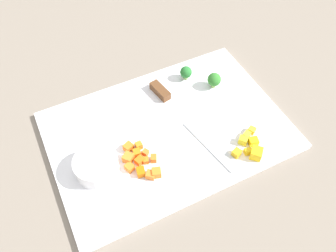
# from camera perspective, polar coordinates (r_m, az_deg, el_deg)

# --- Properties ---
(ground_plane) EXTENTS (4.00, 4.00, 0.00)m
(ground_plane) POSITION_cam_1_polar(r_m,az_deg,el_deg) (0.74, 0.00, -1.02)
(ground_plane) COLOR gray
(cutting_board) EXTENTS (0.50, 0.34, 0.01)m
(cutting_board) POSITION_cam_1_polar(r_m,az_deg,el_deg) (0.73, 0.00, -0.75)
(cutting_board) COLOR white
(cutting_board) RESTS_ON ground_plane
(prep_bowl) EXTENTS (0.09, 0.09, 0.04)m
(prep_bowl) POSITION_cam_1_polar(r_m,az_deg,el_deg) (0.67, -11.93, -6.52)
(prep_bowl) COLOR white
(prep_bowl) RESTS_ON cutting_board
(chef_knife) EXTENTS (0.08, 0.28, 0.02)m
(chef_knife) POSITION_cam_1_polar(r_m,az_deg,el_deg) (0.76, 1.53, 2.95)
(chef_knife) COLOR silver
(chef_knife) RESTS_ON cutting_board
(carrot_dice_0) EXTENTS (0.02, 0.02, 0.01)m
(carrot_dice_0) POSITION_cam_1_polar(r_m,az_deg,el_deg) (0.68, -4.76, -5.80)
(carrot_dice_0) COLOR orange
(carrot_dice_0) RESTS_ON cutting_board
(carrot_dice_1) EXTENTS (0.02, 0.02, 0.02)m
(carrot_dice_1) POSITION_cam_1_polar(r_m,az_deg,el_deg) (0.70, -6.65, -3.55)
(carrot_dice_1) COLOR orange
(carrot_dice_1) RESTS_ON cutting_board
(carrot_dice_2) EXTENTS (0.02, 0.02, 0.02)m
(carrot_dice_2) POSITION_cam_1_polar(r_m,az_deg,el_deg) (0.66, -1.95, -7.85)
(carrot_dice_2) COLOR orange
(carrot_dice_2) RESTS_ON cutting_board
(carrot_dice_3) EXTENTS (0.02, 0.02, 0.01)m
(carrot_dice_3) POSITION_cam_1_polar(r_m,az_deg,el_deg) (0.67, -4.58, -7.67)
(carrot_dice_3) COLOR orange
(carrot_dice_3) RESTS_ON cutting_board
(carrot_dice_4) EXTENTS (0.02, 0.02, 0.01)m
(carrot_dice_4) POSITION_cam_1_polar(r_m,az_deg,el_deg) (0.68, -2.43, -5.46)
(carrot_dice_4) COLOR orange
(carrot_dice_4) RESTS_ON cutting_board
(carrot_dice_5) EXTENTS (0.02, 0.02, 0.01)m
(carrot_dice_5) POSITION_cam_1_polar(r_m,az_deg,el_deg) (0.69, -5.25, -4.46)
(carrot_dice_5) COLOR orange
(carrot_dice_5) RESTS_ON cutting_board
(carrot_dice_6) EXTENTS (0.02, 0.02, 0.01)m
(carrot_dice_6) POSITION_cam_1_polar(r_m,az_deg,el_deg) (0.67, -6.46, -6.90)
(carrot_dice_6) COLOR orange
(carrot_dice_6) RESTS_ON cutting_board
(carrot_dice_7) EXTENTS (0.01, 0.02, 0.01)m
(carrot_dice_7) POSITION_cam_1_polar(r_m,az_deg,el_deg) (0.68, -3.72, -5.79)
(carrot_dice_7) COLOR orange
(carrot_dice_7) RESTS_ON cutting_board
(carrot_dice_8) EXTENTS (0.02, 0.02, 0.01)m
(carrot_dice_8) POSITION_cam_1_polar(r_m,az_deg,el_deg) (0.66, -2.93, -8.18)
(carrot_dice_8) COLOR orange
(carrot_dice_8) RESTS_ON cutting_board
(carrot_dice_9) EXTENTS (0.03, 0.03, 0.02)m
(carrot_dice_9) POSITION_cam_1_polar(r_m,az_deg,el_deg) (0.68, -6.69, -5.34)
(carrot_dice_9) COLOR orange
(carrot_dice_9) RESTS_ON cutting_board
(carrot_dice_10) EXTENTS (0.01, 0.01, 0.02)m
(carrot_dice_10) POSITION_cam_1_polar(r_m,az_deg,el_deg) (0.70, -4.92, -3.30)
(carrot_dice_10) COLOR orange
(carrot_dice_10) RESTS_ON cutting_board
(carrot_dice_11) EXTENTS (0.02, 0.02, 0.01)m
(carrot_dice_11) POSITION_cam_1_polar(r_m,az_deg,el_deg) (0.69, -3.79, -4.48)
(carrot_dice_11) COLOR orange
(carrot_dice_11) RESTS_ON cutting_board
(pepper_dice_0) EXTENTS (0.02, 0.01, 0.01)m
(pepper_dice_0) POSITION_cam_1_polar(r_m,az_deg,el_deg) (0.71, 13.28, -4.16)
(pepper_dice_0) COLOR yellow
(pepper_dice_0) RESTS_ON cutting_board
(pepper_dice_1) EXTENTS (0.02, 0.02, 0.01)m
(pepper_dice_1) POSITION_cam_1_polar(r_m,az_deg,el_deg) (0.74, 13.88, -0.70)
(pepper_dice_1) COLOR yellow
(pepper_dice_1) RESTS_ON cutting_board
(pepper_dice_2) EXTENTS (0.02, 0.02, 0.02)m
(pepper_dice_2) POSITION_cam_1_polar(r_m,az_deg,el_deg) (0.70, 11.41, -4.48)
(pepper_dice_2) COLOR yellow
(pepper_dice_2) RESTS_ON cutting_board
(pepper_dice_3) EXTENTS (0.02, 0.02, 0.01)m
(pepper_dice_3) POSITION_cam_1_polar(r_m,az_deg,el_deg) (0.73, 13.08, -1.48)
(pepper_dice_3) COLOR yellow
(pepper_dice_3) RESTS_ON cutting_board
(pepper_dice_4) EXTENTS (0.03, 0.03, 0.02)m
(pepper_dice_4) POSITION_cam_1_polar(r_m,az_deg,el_deg) (0.70, 14.59, -4.47)
(pepper_dice_4) COLOR yellow
(pepper_dice_4) RESTS_ON cutting_board
(pepper_dice_5) EXTENTS (0.02, 0.02, 0.01)m
(pepper_dice_5) POSITION_cam_1_polar(r_m,az_deg,el_deg) (0.72, 14.13, -2.54)
(pepper_dice_5) COLOR yellow
(pepper_dice_5) RESTS_ON cutting_board
(pepper_dice_6) EXTENTS (0.02, 0.02, 0.02)m
(pepper_dice_6) POSITION_cam_1_polar(r_m,az_deg,el_deg) (0.72, 12.50, -2.38)
(pepper_dice_6) COLOR yellow
(pepper_dice_6) RESTS_ON cutting_board
(broccoli_floret_0) EXTENTS (0.03, 0.03, 0.04)m
(broccoli_floret_0) POSITION_cam_1_polar(r_m,az_deg,el_deg) (0.80, 7.75, 7.69)
(broccoli_floret_0) COLOR #93B964
(broccoli_floret_0) RESTS_ON cutting_board
(broccoli_floret_1) EXTENTS (0.03, 0.03, 0.04)m
(broccoli_floret_1) POSITION_cam_1_polar(r_m,az_deg,el_deg) (0.81, 3.03, 8.97)
(broccoli_floret_1) COLOR #86AB5E
(broccoli_floret_1) RESTS_ON cutting_board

